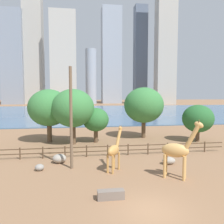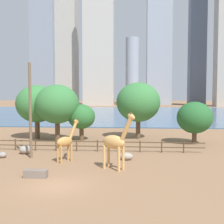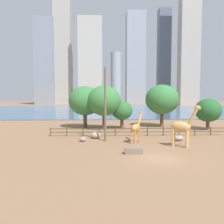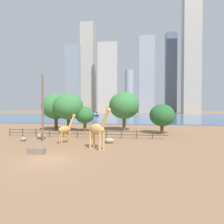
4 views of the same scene
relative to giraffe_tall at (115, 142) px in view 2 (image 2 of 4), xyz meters
The scene contains 23 objects.
ground_plane 75.54m from the giraffe_tall, 92.87° to the left, with size 400.00×400.00×0.00m, color #8C6647.
harbor_water 72.55m from the giraffe_tall, 92.99° to the left, with size 180.00×86.00×0.20m, color #3D6084.
giraffe_tall is the anchor object (origin of this frame).
giraffe_companion 5.54m from the giraffe_tall, 152.60° to the left, with size 2.02×2.55×4.08m.
utility_pole 9.83m from the giraffe_tall, 157.09° to the left, with size 0.28×0.28×9.55m, color brown.
boulder_near_fence 12.40m from the giraffe_tall, 163.12° to the left, with size 0.82×0.79×0.59m, color gray.
boulder_by_pole 4.22m from the giraffe_tall, 77.44° to the left, with size 1.33×0.95×0.71m, color gray.
boulder_small 11.72m from the giraffe_tall, 150.91° to the left, with size 1.39×1.21×0.91m, color gray.
feeding_trough 6.91m from the giraffe_tall, 154.75° to the right, with size 1.80×0.60×0.60m, color #72665B.
enclosure_fence 8.68m from the giraffe_tall, 119.73° to the left, with size 26.12×0.14×1.30m.
tree_left_large 15.86m from the giraffe_tall, 111.23° to the left, with size 3.80×3.80×5.04m.
tree_center_broad 20.47m from the giraffe_tall, 127.93° to the left, with size 5.99×5.99×7.75m.
tree_right_tall 16.21m from the giraffe_tall, 54.81° to the left, with size 4.54×4.54×5.47m.
tree_left_small 17.38m from the giraffe_tall, 82.88° to the left, with size 6.29×6.29×8.13m.
tree_right_small 16.87m from the giraffe_tall, 122.49° to the left, with size 5.93×5.93×7.76m.
boat_ferry 77.30m from the giraffe_tall, 102.95° to the left, with size 4.45×2.69×3.77m.
boat_sailboat 98.74m from the giraffe_tall, 76.05° to the left, with size 4.56×1.76×1.99m.
skyline_tower_needle 163.37m from the giraffe_tall, 83.94° to the left, with size 15.28×13.09×74.88m, color #939EAD.
skyline_block_central 150.01m from the giraffe_tall, 89.95° to the left, with size 8.16×8.16×40.71m, color #939EAD.
skyline_tower_glass 165.35m from the giraffe_tall, 109.92° to the left, with size 14.89×15.82×66.72m, color gray.
skyline_block_left 165.97m from the giraffe_tall, 105.15° to the left, with size 13.39×12.25×89.62m, color #ADA89E.
skyline_block_right 144.42m from the giraffe_tall, 97.87° to the left, with size 17.69×8.82×64.08m, color #B7B2A8.
skyline_block_wide 166.69m from the giraffe_tall, 75.61° to the left, with size 9.99×8.26×77.47m, color slate.
Camera 2 is at (5.39, -18.89, 6.38)m, focal length 45.00 mm.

